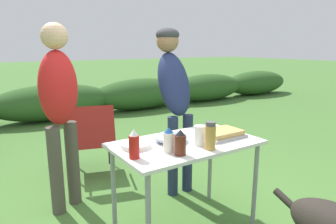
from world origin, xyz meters
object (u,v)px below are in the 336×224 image
object	(u,v)px
plate_stack	(135,145)
mixing_bowl	(171,137)
ketchup_bottle	(134,144)
standing_person_in_dark_puffer	(174,89)
bbq_sauce_bottle	(180,143)
mayo_bottle	(169,140)
standing_person_in_red_jacket	(60,102)
folding_table	(186,152)
paper_cup_stack	(200,136)
spice_jar	(210,136)
camp_chair_near_hedge	(93,136)
food_tray	(222,134)

from	to	relation	value
plate_stack	mixing_bowl	world-z (taller)	mixing_bowl
ketchup_bottle	standing_person_in_dark_puffer	size ratio (longest dim) A/B	0.12
bbq_sauce_bottle	standing_person_in_dark_puffer	world-z (taller)	standing_person_in_dark_puffer
plate_stack	mixing_bowl	size ratio (longest dim) A/B	0.86
mayo_bottle	standing_person_in_red_jacket	bearing A→B (deg)	115.53
folding_table	ketchup_bottle	bearing A→B (deg)	-170.04
mixing_bowl	bbq_sauce_bottle	size ratio (longest dim) A/B	1.44
plate_stack	bbq_sauce_bottle	distance (m)	0.35
paper_cup_stack	ketchup_bottle	size ratio (longest dim) A/B	0.75
plate_stack	folding_table	bearing A→B (deg)	-14.21
ketchup_bottle	mayo_bottle	distance (m)	0.25
ketchup_bottle	spice_jar	bearing A→B (deg)	-14.90
camp_chair_near_hedge	folding_table	bearing A→B (deg)	-62.97
folding_table	mixing_bowl	bearing A→B (deg)	142.50
mayo_bottle	standing_person_in_dark_puffer	xyz separation A→B (m)	(0.57, 0.77, 0.22)
bbq_sauce_bottle	mayo_bottle	bearing A→B (deg)	110.25
food_tray	mixing_bowl	size ratio (longest dim) A/B	1.35
folding_table	mayo_bottle	size ratio (longest dim) A/B	6.29
food_tray	spice_jar	distance (m)	0.33
ketchup_bottle	spice_jar	size ratio (longest dim) A/B	0.98
food_tray	bbq_sauce_bottle	bearing A→B (deg)	-164.05
standing_person_in_dark_puffer	standing_person_in_red_jacket	world-z (taller)	standing_person_in_red_jacket
folding_table	standing_person_in_red_jacket	bearing A→B (deg)	128.85
paper_cup_stack	plate_stack	bearing A→B (deg)	153.06
spice_jar	standing_person_in_red_jacket	size ratio (longest dim) A/B	0.12
food_tray	mayo_bottle	xyz separation A→B (m)	(-0.55, -0.06, 0.06)
mayo_bottle	standing_person_in_dark_puffer	bearing A→B (deg)	53.53
folding_table	ketchup_bottle	world-z (taller)	ketchup_bottle
mixing_bowl	standing_person_in_red_jacket	world-z (taller)	standing_person_in_red_jacket
mayo_bottle	folding_table	bearing A→B (deg)	25.46
folding_table	camp_chair_near_hedge	world-z (taller)	camp_chair_near_hedge
folding_table	bbq_sauce_bottle	xyz separation A→B (m)	(-0.20, -0.20, 0.16)
mayo_bottle	standing_person_in_red_jacket	distance (m)	1.10
ketchup_bottle	camp_chair_near_hedge	xyz separation A→B (m)	(0.23, 1.49, -0.36)
mixing_bowl	camp_chair_near_hedge	xyz separation A→B (m)	(-0.15, 1.33, -0.31)
food_tray	spice_jar	size ratio (longest dim) A/B	1.71
ketchup_bottle	standing_person_in_dark_puffer	world-z (taller)	standing_person_in_dark_puffer
ketchup_bottle	folding_table	bearing A→B (deg)	9.96
bbq_sauce_bottle	standing_person_in_dark_puffer	size ratio (longest dim) A/B	0.11
mixing_bowl	spice_jar	size ratio (longest dim) A/B	1.26
plate_stack	camp_chair_near_hedge	bearing A→B (deg)	84.22
standing_person_in_dark_puffer	camp_chair_near_hedge	distance (m)	1.11
food_tray	ketchup_bottle	distance (m)	0.80
mayo_bottle	bbq_sauce_bottle	bearing A→B (deg)	-69.75
paper_cup_stack	mayo_bottle	bearing A→B (deg)	179.15
food_tray	paper_cup_stack	world-z (taller)	paper_cup_stack
folding_table	mixing_bowl	xyz separation A→B (m)	(-0.09, 0.07, 0.11)
plate_stack	spice_jar	size ratio (longest dim) A/B	1.08
folding_table	camp_chair_near_hedge	size ratio (longest dim) A/B	1.32
mayo_bottle	standing_person_in_red_jacket	world-z (taller)	standing_person_in_red_jacket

